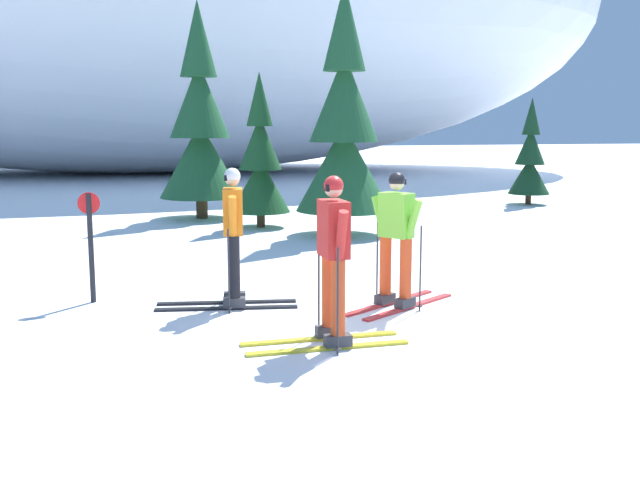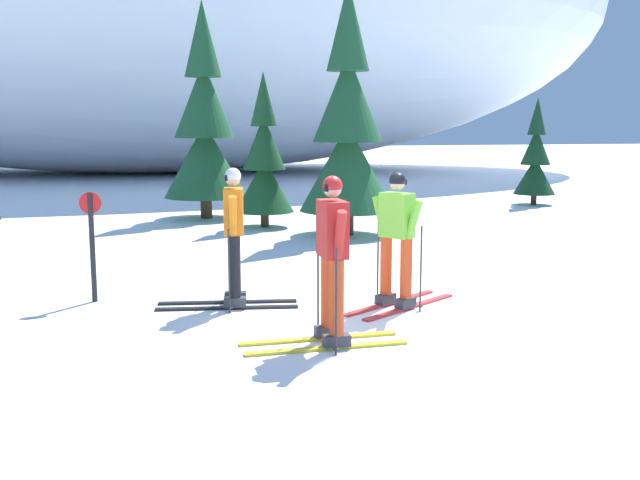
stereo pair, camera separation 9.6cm
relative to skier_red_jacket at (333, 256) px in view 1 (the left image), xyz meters
name	(u,v)px [view 1 (the left image)]	position (x,y,z in m)	size (l,w,h in m)	color
ground_plane	(378,323)	(0.72, 0.68, -0.95)	(120.00, 120.00, 0.00)	white
skier_red_jacket	(333,256)	(0.00, 0.00, 0.00)	(1.76, 0.83, 1.79)	gold
skier_lime_jacket	(396,238)	(1.16, 1.36, -0.06)	(1.71, 1.36, 1.72)	red
skier_orange_jacket	(233,236)	(-0.83, 1.87, -0.03)	(1.83, 0.77, 1.77)	black
pine_tree_center_left	(200,129)	(-0.59, 10.79, 1.21)	(1.99, 1.99, 5.16)	#47301E
pine_tree_center	(260,163)	(0.58, 8.94, 0.48)	(1.32, 1.32, 3.41)	#47301E
pine_tree_center_right	(344,131)	(2.08, 7.41, 1.18)	(1.97, 1.97, 5.10)	#47301E
pine_tree_far_right	(530,160)	(8.66, 11.78, 0.30)	(1.16, 1.16, 3.00)	#47301E
trail_marker_post	(91,240)	(-2.60, 2.51, -0.13)	(0.28, 0.07, 1.44)	black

